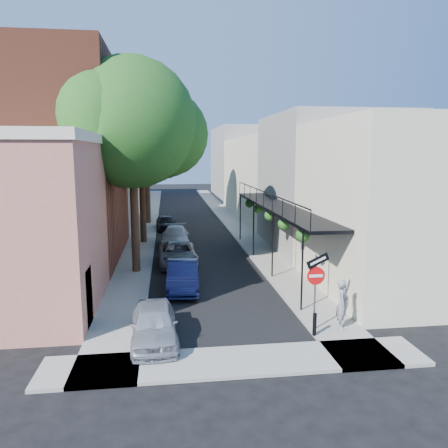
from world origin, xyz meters
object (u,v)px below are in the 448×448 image
object	(u,v)px
oak_far	(151,133)
bollard	(315,324)
parked_car_e	(166,223)
pedestrian	(342,304)
parked_car_a	(154,324)
parked_car_d	(175,237)
sign_post	(316,279)
oak_mid	(147,145)
parked_car_c	(178,254)
parked_car_b	(183,276)
oak_near	(140,126)

from	to	relation	value
oak_far	bollard	bearing A→B (deg)	-76.65
parked_car_e	pedestrian	world-z (taller)	pedestrian
parked_car_a	parked_car_d	world-z (taller)	parked_car_d
oak_far	parked_car_d	distance (m)	13.02
sign_post	oak_mid	xyz separation A→B (m)	(-6.58, 17.26, 5.02)
oak_mid	parked_car_c	bearing A→B (deg)	-74.27
parked_car_e	parked_car_b	bearing A→B (deg)	-93.80
oak_mid	parked_car_b	bearing A→B (deg)	-80.11
bollard	oak_far	distance (m)	28.58
bollard	pedestrian	world-z (taller)	pedestrian
oak_far	parked_car_c	distance (m)	17.69
parked_car_a	sign_post	bearing A→B (deg)	-1.70
oak_near	parked_car_b	world-z (taller)	oak_near
oak_mid	parked_car_e	size ratio (longest dim) A/B	2.76
parked_car_b	parked_car_d	xyz separation A→B (m)	(-0.13, 10.19, -0.02)
oak_near	oak_far	bearing A→B (deg)	89.96
sign_post	oak_near	distance (m)	12.77
parked_car_c	parked_car_e	size ratio (longest dim) A/B	1.28
oak_near	oak_mid	distance (m)	8.01
oak_near	parked_car_d	world-z (taller)	oak_near
parked_car_a	parked_car_b	distance (m)	5.88
sign_post	parked_car_d	world-z (taller)	sign_post
parked_car_d	parked_car_e	world-z (taller)	parked_car_d
sign_post	parked_car_e	distance (m)	23.15
oak_near	parked_car_b	xyz separation A→B (m)	(1.97, -3.61, -7.19)
oak_near	oak_far	world-z (taller)	oak_far
parked_car_b	parked_car_d	world-z (taller)	parked_car_b
oak_near	parked_car_a	world-z (taller)	oak_near
oak_near	oak_mid	xyz separation A→B (m)	(-0.05, 7.97, -0.82)
oak_mid	parked_car_b	xyz separation A→B (m)	(2.02, -11.58, -6.37)
oak_mid	pedestrian	xyz separation A→B (m)	(7.63, -17.22, -6.02)
oak_mid	parked_car_c	distance (m)	9.55
oak_far	parked_car_e	bearing A→B (deg)	-73.11
parked_car_e	oak_near	bearing A→B (deg)	-101.59
oak_near	parked_car_c	size ratio (longest dim) A/B	2.42
parked_car_c	parked_car_e	xyz separation A→B (m)	(-0.70, 12.05, -0.03)
oak_mid	parked_car_d	size ratio (longest dim) A/B	2.20
bollard	parked_car_c	xyz separation A→B (m)	(-4.50, 10.90, 0.14)
bollard	pedestrian	bearing A→B (deg)	22.93
parked_car_a	parked_car_e	size ratio (longest dim) A/B	1.05
oak_mid	parked_car_a	bearing A→B (deg)	-87.30
oak_near	pedestrian	size ratio (longest dim) A/B	6.26
parked_car_c	oak_far	bearing A→B (deg)	95.08
bollard	pedestrian	size ratio (longest dim) A/B	0.44
parked_car_b	parked_car_e	bearing A→B (deg)	95.04
sign_post	bollard	world-z (taller)	sign_post
bollard	oak_near	world-z (taller)	oak_near
sign_post	parked_car_e	size ratio (longest dim) A/B	0.81
oak_far	parked_car_c	xyz separation A→B (m)	(1.86, -15.86, -7.60)
parked_car_e	pedestrian	size ratio (longest dim) A/B	2.03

